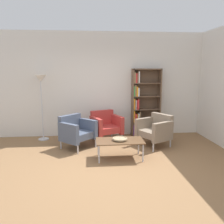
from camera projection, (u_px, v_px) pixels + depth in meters
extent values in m
plane|color=olive|center=(111.00, 169.00, 4.49)|extent=(8.32, 8.32, 0.00)
cube|color=silver|center=(104.00, 85.00, 6.65)|extent=(6.40, 0.12, 2.90)
cube|color=brown|center=(132.00, 103.00, 6.58)|extent=(0.03, 0.30, 1.90)
cube|color=brown|center=(159.00, 103.00, 6.65)|extent=(0.03, 0.30, 1.90)
cube|color=brown|center=(147.00, 69.00, 6.45)|extent=(0.80, 0.30, 0.03)
cube|color=brown|center=(145.00, 135.00, 6.78)|extent=(0.80, 0.30, 0.03)
cube|color=brown|center=(145.00, 102.00, 6.76)|extent=(0.80, 0.02, 1.90)
cube|color=brown|center=(145.00, 122.00, 6.72)|extent=(0.76, 0.28, 0.02)
cube|color=brown|center=(146.00, 109.00, 6.65)|extent=(0.76, 0.28, 0.02)
cube|color=brown|center=(146.00, 96.00, 6.59)|extent=(0.76, 0.28, 0.02)
cube|color=brown|center=(146.00, 83.00, 6.52)|extent=(0.76, 0.28, 0.02)
cube|color=purple|center=(133.00, 130.00, 6.71)|extent=(0.04, 0.25, 0.27)
cube|color=red|center=(135.00, 130.00, 6.69)|extent=(0.02, 0.20, 0.24)
cube|color=olive|center=(136.00, 130.00, 6.68)|extent=(0.02, 0.17, 0.26)
cube|color=yellow|center=(137.00, 131.00, 6.70)|extent=(0.03, 0.20, 0.22)
cube|color=olive|center=(138.00, 130.00, 6.70)|extent=(0.02, 0.20, 0.28)
cube|color=orange|center=(134.00, 116.00, 6.61)|extent=(0.04, 0.19, 0.33)
cube|color=red|center=(135.00, 118.00, 6.63)|extent=(0.04, 0.21, 0.24)
cube|color=orange|center=(137.00, 118.00, 6.63)|extent=(0.02, 0.19, 0.24)
cube|color=white|center=(138.00, 118.00, 6.63)|extent=(0.04, 0.20, 0.25)
cube|color=olive|center=(139.00, 117.00, 6.66)|extent=(0.03, 0.25, 0.30)
cube|color=orange|center=(134.00, 104.00, 6.55)|extent=(0.04, 0.19, 0.30)
cube|color=white|center=(135.00, 104.00, 6.58)|extent=(0.02, 0.25, 0.26)
cube|color=red|center=(137.00, 105.00, 6.56)|extent=(0.02, 0.19, 0.26)
cube|color=red|center=(138.00, 104.00, 6.55)|extent=(0.03, 0.18, 0.28)
cube|color=green|center=(134.00, 91.00, 6.50)|extent=(0.02, 0.22, 0.28)
cube|color=olive|center=(135.00, 91.00, 6.48)|extent=(0.04, 0.17, 0.31)
cube|color=orange|center=(137.00, 91.00, 6.52)|extent=(0.04, 0.24, 0.26)
cube|color=white|center=(138.00, 92.00, 6.51)|extent=(0.03, 0.21, 0.23)
cube|color=olive|center=(134.00, 78.00, 6.42)|extent=(0.04, 0.20, 0.28)
cube|color=red|center=(136.00, 78.00, 6.45)|extent=(0.03, 0.24, 0.26)
cube|color=olive|center=(138.00, 78.00, 6.42)|extent=(0.02, 0.18, 0.28)
cube|color=white|center=(139.00, 77.00, 6.45)|extent=(0.03, 0.23, 0.31)
cube|color=brown|center=(120.00, 141.00, 4.95)|extent=(1.00, 0.56, 0.02)
cylinder|color=silver|center=(99.00, 154.00, 4.71)|extent=(0.03, 0.03, 0.38)
cylinder|color=silver|center=(143.00, 153.00, 4.80)|extent=(0.03, 0.03, 0.38)
cylinder|color=silver|center=(98.00, 147.00, 5.17)|extent=(0.03, 0.03, 0.38)
cylinder|color=silver|center=(138.00, 146.00, 5.25)|extent=(0.03, 0.03, 0.38)
cylinder|color=tan|center=(120.00, 140.00, 4.94)|extent=(0.13, 0.13, 0.02)
cylinder|color=tan|center=(120.00, 139.00, 4.94)|extent=(0.32, 0.32, 0.02)
torus|color=tan|center=(120.00, 138.00, 4.94)|extent=(0.32, 0.32, 0.02)
cube|color=#B73833|center=(106.00, 129.00, 6.22)|extent=(0.81, 0.78, 0.16)
cube|color=#B73833|center=(102.00, 117.00, 6.40)|extent=(0.64, 0.36, 0.38)
cube|color=#B73833|center=(96.00, 126.00, 6.04)|extent=(0.33, 0.61, 0.46)
cube|color=#B73833|center=(117.00, 124.00, 6.32)|extent=(0.33, 0.61, 0.46)
cylinder|color=silver|center=(101.00, 141.00, 5.84)|extent=(0.04, 0.04, 0.24)
cylinder|color=silver|center=(122.00, 138.00, 6.12)|extent=(0.04, 0.04, 0.24)
cylinder|color=silver|center=(92.00, 135.00, 6.35)|extent=(0.04, 0.04, 0.24)
cylinder|color=silver|center=(112.00, 133.00, 6.62)|extent=(0.04, 0.04, 0.24)
cube|color=#4C566B|center=(78.00, 135.00, 5.65)|extent=(0.86, 0.86, 0.16)
cube|color=#4C566B|center=(70.00, 122.00, 5.76)|extent=(0.53, 0.55, 0.38)
cube|color=#4C566B|center=(68.00, 133.00, 5.38)|extent=(0.52, 0.50, 0.46)
cube|color=#4C566B|center=(87.00, 128.00, 5.86)|extent=(0.52, 0.50, 0.46)
cylinder|color=silver|center=(78.00, 149.00, 5.26)|extent=(0.04, 0.04, 0.24)
cylinder|color=silver|center=(96.00, 142.00, 5.73)|extent=(0.04, 0.04, 0.24)
cylinder|color=silver|center=(61.00, 144.00, 5.62)|extent=(0.04, 0.04, 0.24)
cylinder|color=silver|center=(79.00, 138.00, 6.08)|extent=(0.04, 0.04, 0.24)
cube|color=gray|center=(154.00, 133.00, 5.79)|extent=(0.82, 0.84, 0.16)
cube|color=gray|center=(162.00, 121.00, 5.89)|extent=(0.42, 0.62, 0.38)
cube|color=gray|center=(145.00, 127.00, 6.01)|extent=(0.59, 0.39, 0.46)
cube|color=gray|center=(163.00, 132.00, 5.51)|extent=(0.59, 0.39, 0.46)
cylinder|color=silver|center=(136.00, 140.00, 5.89)|extent=(0.04, 0.04, 0.24)
cylinder|color=silver|center=(153.00, 147.00, 5.40)|extent=(0.04, 0.04, 0.24)
cylinder|color=silver|center=(153.00, 137.00, 6.22)|extent=(0.04, 0.04, 0.24)
cylinder|color=silver|center=(170.00, 142.00, 5.73)|extent=(0.04, 0.04, 0.24)
cylinder|color=silver|center=(44.00, 139.00, 6.38)|extent=(0.28, 0.28, 0.02)
cylinder|color=silver|center=(42.00, 109.00, 6.23)|extent=(0.03, 0.03, 1.65)
cone|color=white|center=(40.00, 78.00, 6.09)|extent=(0.32, 0.32, 0.18)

